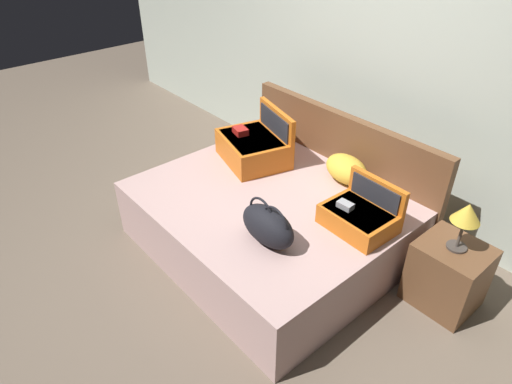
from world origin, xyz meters
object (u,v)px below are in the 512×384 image
object	(u,v)px
nightstand	(447,275)
bed	(267,223)
hard_case_medium	(360,215)
table_lamp	(467,215)
duffel_bag	(268,225)
hard_case_large	(254,146)
pillow_near_headboard	(346,169)

from	to	relation	value
nightstand	bed	bearing A→B (deg)	-156.20
hard_case_medium	table_lamp	world-z (taller)	table_lamp
hard_case_medium	table_lamp	bearing A→B (deg)	30.81
duffel_bag	nightstand	bearing A→B (deg)	46.20
bed	table_lamp	world-z (taller)	table_lamp
hard_case_medium	hard_case_large	bearing A→B (deg)	179.27
hard_case_medium	pillow_near_headboard	distance (m)	0.60
duffel_bag	nightstand	distance (m)	1.28
bed	table_lamp	xyz separation A→B (m)	(1.23, 0.54, 0.51)
hard_case_large	nightstand	xyz separation A→B (m)	(1.72, 0.25, -0.38)
duffel_bag	table_lamp	world-z (taller)	table_lamp
table_lamp	nightstand	bearing A→B (deg)	90.00
hard_case_large	bed	bearing A→B (deg)	-14.67
duffel_bag	bed	bearing A→B (deg)	137.64
nightstand	pillow_near_headboard	bearing A→B (deg)	174.96
hard_case_large	duffel_bag	distance (m)	1.08
duffel_bag	hard_case_large	bearing A→B (deg)	144.03
bed	hard_case_large	bearing A→B (deg)	149.70
hard_case_large	pillow_near_headboard	world-z (taller)	hard_case_large
pillow_near_headboard	table_lamp	xyz separation A→B (m)	(1.01, -0.09, 0.16)
hard_case_medium	duffel_bag	size ratio (longest dim) A/B	1.09
hard_case_large	duffel_bag	world-z (taller)	hard_case_large
bed	table_lamp	size ratio (longest dim) A/B	5.46
hard_case_medium	table_lamp	size ratio (longest dim) A/B	1.36
pillow_near_headboard	hard_case_medium	bearing A→B (deg)	-41.33
bed	pillow_near_headboard	world-z (taller)	pillow_near_headboard
pillow_near_headboard	nightstand	bearing A→B (deg)	-5.04
duffel_bag	nightstand	world-z (taller)	duffel_bag
table_lamp	bed	bearing A→B (deg)	-156.20
hard_case_large	nightstand	size ratio (longest dim) A/B	1.40
hard_case_large	duffel_bag	xyz separation A→B (m)	(0.87, -0.64, -0.00)
hard_case_large	nightstand	distance (m)	1.78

